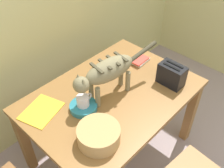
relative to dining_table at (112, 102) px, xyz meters
The scene contains 9 objects.
wall_rear 1.00m from the dining_table, 99.72° to the left, with size 4.45×0.11×2.50m.
dining_table is the anchor object (origin of this frame).
cat 0.31m from the dining_table, 162.37° to the left, with size 0.73×0.20×0.32m.
saucer_bowl 0.27m from the dining_table, behind, with size 0.19×0.19×0.04m, color teal.
coffee_mug 0.30m from the dining_table, behind, with size 0.13×0.09×0.08m.
magazine 0.53m from the dining_table, 152.54° to the left, with size 0.27×0.22×0.01m, color yellow.
book_stack 0.48m from the dining_table, 12.92° to the left, with size 0.17×0.12×0.03m.
wicker_basket 0.45m from the dining_table, 147.78° to the right, with size 0.27×0.27×0.11m.
toaster 0.50m from the dining_table, 31.63° to the right, with size 0.12×0.20×0.18m.
Camera 1 is at (-0.90, 0.14, 2.06)m, focal length 41.72 mm.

